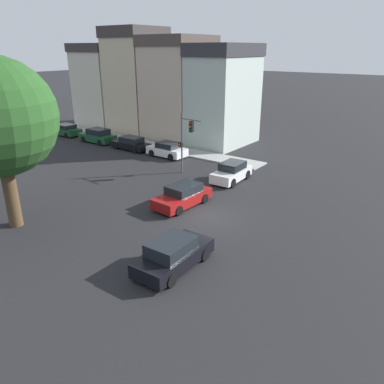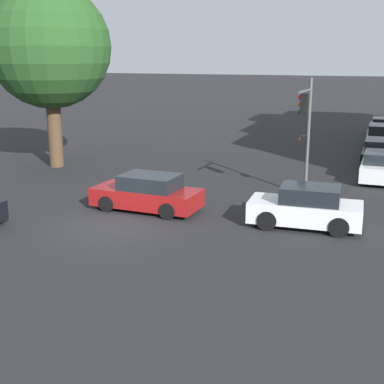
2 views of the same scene
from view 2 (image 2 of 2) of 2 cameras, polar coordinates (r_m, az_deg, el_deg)
ground_plane at (r=20.04m, az=-8.50°, el=-3.60°), size 300.00×300.00×0.00m
street_tree at (r=30.71m, az=-14.97°, el=14.68°), size 6.62×6.62×9.87m
traffic_signal at (r=23.49m, az=12.00°, el=7.36°), size 0.49×2.35×5.20m
crossing_car_0 at (r=19.96m, az=12.09°, el=-1.65°), size 4.11×1.98×1.55m
crossing_car_2 at (r=21.74m, az=-4.76°, el=-0.14°), size 4.46×2.15×1.48m
parked_car_0 at (r=28.44m, az=19.45°, el=2.56°), size 1.95×4.04×1.47m
parked_car_1 at (r=33.28m, az=19.31°, el=4.13°), size 1.91×4.57×1.38m
parked_car_2 at (r=38.54m, az=19.55°, el=5.56°), size 2.07×4.48×1.59m
parked_car_3 at (r=44.56m, az=19.73°, el=6.54°), size 2.04×4.18×1.39m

